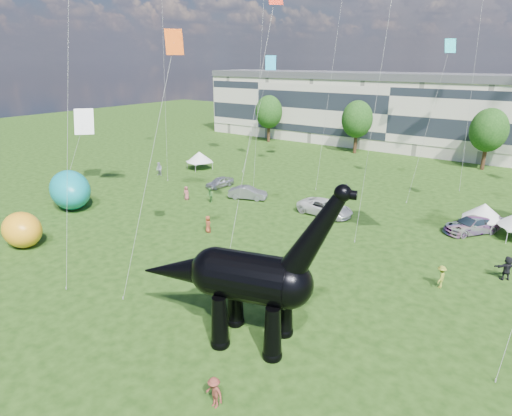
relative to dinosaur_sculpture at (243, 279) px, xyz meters
The scene contains 15 objects.
ground 5.44m from the dinosaur_sculpture, behind, with size 220.00×220.00×0.00m, color #16330C.
terrace_row 62.63m from the dinosaur_sculpture, 100.87° to the left, with size 78.00×11.00×12.00m, color beige.
tree_far_left 62.47m from the dinosaur_sculpture, 122.79° to the left, with size 5.20×5.20×9.44m.
tree_mid_left 54.86m from the dinosaur_sculpture, 106.76° to the left, with size 5.20×5.20×9.44m.
tree_mid_right 52.70m from the dinosaur_sculpture, 85.43° to the left, with size 5.20×5.20×9.44m.
dinosaur_sculpture is the anchor object (origin of this frame).
car_silver 31.42m from the dinosaur_sculpture, 132.86° to the left, with size 1.56×3.88×1.32m, color silver.
car_grey 26.41m from the dinosaur_sculpture, 126.23° to the left, with size 1.55×4.44×1.46m, color gray.
car_white 22.44m from the dinosaur_sculpture, 104.87° to the left, with size 2.71×5.87×1.63m, color silver.
car_dark 26.43m from the dinosaur_sculpture, 73.07° to the left, with size 2.19×5.40×1.57m, color #595960.
gazebo_far 28.23m from the dinosaur_sculpture, 73.00° to the left, with size 4.27×4.27×2.52m.
gazebo_left 41.25m from the dinosaur_sculpture, 136.34° to the left, with size 4.84×4.84×2.62m.
inflatable_teal 30.28m from the dinosaur_sculpture, 165.73° to the left, with size 6.56×4.10×4.10m, color #0C909B.
inflatable_yellow 23.48m from the dinosaur_sculpture, behind, with size 3.97×3.06×3.06m, color #FCA21A.
visitors 16.33m from the dinosaur_sculpture, 108.37° to the left, with size 47.43×42.81×1.88m.
Camera 1 is at (16.72, -16.24, 15.45)m, focal length 30.00 mm.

